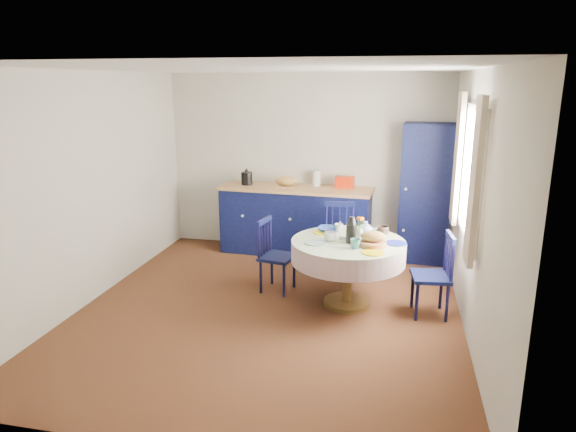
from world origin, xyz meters
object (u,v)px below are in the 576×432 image
mug_d (339,228)px  cobalt_bowl (328,230)px  dining_table (349,252)px  pantry_cabinet (426,194)px  chair_right (435,275)px  chair_left (275,255)px  kitchen_counter (296,219)px  mug_c (383,231)px  mug_b (355,244)px  chair_far (338,240)px  mug_a (330,237)px

mug_d → cobalt_bowl: 0.12m
dining_table → pantry_cabinet: bearing=63.4°
chair_right → dining_table: bearing=-100.4°
dining_table → chair_left: 0.93m
kitchen_counter → mug_c: kitchen_counter is taller
mug_c → pantry_cabinet: bearing=70.3°
chair_right → mug_d: bearing=-116.5°
chair_left → chair_right: 1.80m
mug_c → chair_right: bearing=-30.6°
kitchen_counter → mug_b: kitchen_counter is taller
dining_table → kitchen_counter: bearing=118.7°
chair_far → kitchen_counter: bearing=127.1°
chair_right → mug_d: 1.16m
mug_a → mug_b: bearing=-35.1°
chair_left → mug_b: (0.96, -0.50, 0.35)m
mug_a → mug_b: same height
pantry_cabinet → cobalt_bowl: pantry_cabinet is taller
mug_b → mug_d: mug_b is taller
pantry_cabinet → chair_right: (0.05, -1.76, -0.48)m
mug_c → mug_a: bearing=-149.7°
mug_c → cobalt_bowl: mug_c is taller
dining_table → chair_right: dining_table is taller
chair_left → chair_right: (1.78, -0.31, 0.02)m
kitchen_counter → mug_a: size_ratio=17.38×
chair_left → chair_right: bearing=-89.1°
pantry_cabinet → chair_left: size_ratio=2.18×
pantry_cabinet → chair_right: size_ratio=2.10×
kitchen_counter → mug_a: kitchen_counter is taller
mug_a → mug_d: (0.05, 0.36, -0.00)m
chair_right → mug_b: size_ratio=8.33×
dining_table → mug_a: bearing=-167.4°
kitchen_counter → chair_far: 1.04m
mug_a → cobalt_bowl: (-0.06, 0.33, -0.02)m
pantry_cabinet → mug_c: size_ratio=13.85×
chair_right → cobalt_bowl: chair_right is taller
mug_d → cobalt_bowl: (-0.12, -0.03, -0.02)m
kitchen_counter → mug_d: 1.57m
pantry_cabinet → mug_d: size_ratio=18.83×
chair_far → mug_d: chair_far is taller
kitchen_counter → chair_far: size_ratio=2.36×
mug_a → cobalt_bowl: bearing=100.9°
chair_far → dining_table: bearing=-81.6°
kitchen_counter → chair_right: size_ratio=2.45×
chair_right → kitchen_counter: bearing=-140.3°
dining_table → mug_d: bearing=115.1°
pantry_cabinet → dining_table: 1.93m
chair_far → mug_a: size_ratio=7.37×
chair_far → mug_b: chair_far is taller
cobalt_bowl → chair_left: bearing=-176.8°
pantry_cabinet → dining_table: size_ratio=1.53×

